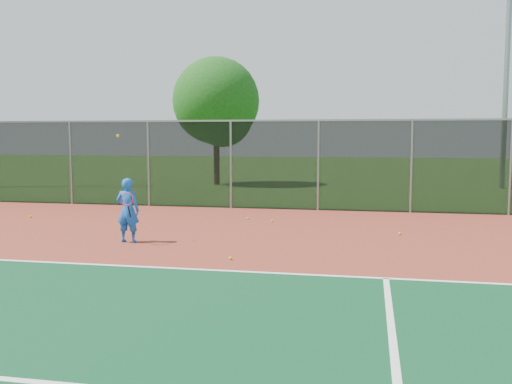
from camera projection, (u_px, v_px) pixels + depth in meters
ground at (235, 330)px, 7.41m from camera, size 120.00×120.00×0.00m
court_apron at (263, 289)px, 9.36m from camera, size 30.00×20.00×0.02m
fence_back at (318, 164)px, 18.96m from camera, size 30.00×0.06×3.03m
tennis_player at (128, 210)px, 13.31m from camera, size 0.59×0.60×2.52m
practice_ball_0 at (31, 217)px, 17.33m from camera, size 0.07×0.07×0.07m
practice_ball_1 at (134, 232)px, 14.54m from camera, size 0.07×0.07×0.07m
practice_ball_4 at (272, 221)px, 16.44m from camera, size 0.07×0.07×0.07m
practice_ball_5 at (231, 258)px, 11.47m from camera, size 0.07×0.07×0.07m
practice_ball_6 at (400, 234)px, 14.34m from camera, size 0.07×0.07×0.07m
practice_ball_7 at (248, 218)px, 16.97m from camera, size 0.07×0.07×0.07m
floodlight_n at (507, 51)px, 26.46m from camera, size 0.90×0.40×11.32m
tree_back_left at (218, 105)px, 28.83m from camera, size 4.42×4.42×6.48m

